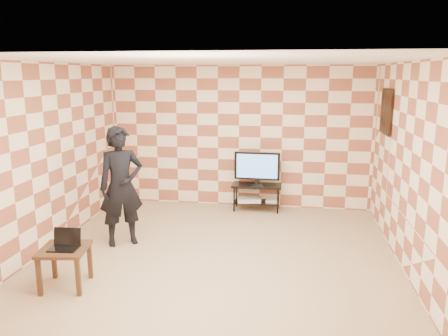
{
  "coord_description": "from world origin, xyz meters",
  "views": [
    {
      "loc": [
        0.97,
        -5.73,
        2.53
      ],
      "look_at": [
        0.0,
        0.6,
        1.15
      ],
      "focal_mm": 35.0,
      "sensor_mm": 36.0,
      "label": 1
    }
  ],
  "objects": [
    {
      "name": "floor",
      "position": [
        0.0,
        0.0,
        0.0
      ],
      "size": [
        5.0,
        5.0,
        0.0
      ],
      "primitive_type": "plane",
      "color": "tan",
      "rests_on": "ground"
    },
    {
      "name": "wall_back",
      "position": [
        0.0,
        2.5,
        1.35
      ],
      "size": [
        5.0,
        0.02,
        2.7
      ],
      "primitive_type": "cube",
      "color": "#FFECC7",
      "rests_on": "ground"
    },
    {
      "name": "wall_front",
      "position": [
        0.0,
        -2.5,
        1.35
      ],
      "size": [
        5.0,
        0.02,
        2.7
      ],
      "primitive_type": "cube",
      "color": "#FFECC7",
      "rests_on": "ground"
    },
    {
      "name": "wall_left",
      "position": [
        -2.5,
        0.0,
        1.35
      ],
      "size": [
        0.02,
        5.0,
        2.7
      ],
      "primitive_type": "cube",
      "color": "#FFECC7",
      "rests_on": "ground"
    },
    {
      "name": "wall_right",
      "position": [
        2.5,
        0.0,
        1.35
      ],
      "size": [
        0.02,
        5.0,
        2.7
      ],
      "primitive_type": "cube",
      "color": "#FFECC7",
      "rests_on": "ground"
    },
    {
      "name": "ceiling",
      "position": [
        0.0,
        0.0,
        2.7
      ],
      "size": [
        5.0,
        5.0,
        0.02
      ],
      "primitive_type": "cube",
      "color": "white",
      "rests_on": "wall_back"
    },
    {
      "name": "wall_art",
      "position": [
        2.47,
        1.55,
        1.95
      ],
      "size": [
        0.04,
        0.72,
        0.72
      ],
      "color": "black",
      "rests_on": "wall_right"
    },
    {
      "name": "tv_stand",
      "position": [
        0.37,
        2.22,
        0.36
      ],
      "size": [
        0.92,
        0.41,
        0.5
      ],
      "color": "black",
      "rests_on": "floor"
    },
    {
      "name": "tv",
      "position": [
        0.37,
        2.21,
        0.84
      ],
      "size": [
        0.85,
        0.17,
        0.61
      ],
      "color": "black",
      "rests_on": "tv_stand"
    },
    {
      "name": "dvd_player",
      "position": [
        0.23,
        2.18,
        0.21
      ],
      "size": [
        0.47,
        0.37,
        0.07
      ],
      "primitive_type": "cube",
      "rotation": [
        0.0,
        0.0,
        0.18
      ],
      "color": "silver",
      "rests_on": "tv_stand"
    },
    {
      "name": "game_console",
      "position": [
        0.67,
        2.19,
        0.2
      ],
      "size": [
        0.23,
        0.18,
        0.05
      ],
      "primitive_type": "cube",
      "rotation": [
        0.0,
        0.0,
        -0.09
      ],
      "color": "silver",
      "rests_on": "tv_stand"
    },
    {
      "name": "side_table",
      "position": [
        -1.66,
        -1.19,
        0.41
      ],
      "size": [
        0.62,
        0.62,
        0.5
      ],
      "color": "#3C2515",
      "rests_on": "floor"
    },
    {
      "name": "laptop",
      "position": [
        -1.65,
        -1.17,
        0.55
      ],
      "size": [
        0.35,
        0.29,
        0.22
      ],
      "color": "black",
      "rests_on": "side_table"
    },
    {
      "name": "person",
      "position": [
        -1.49,
        0.25,
        0.9
      ],
      "size": [
        0.78,
        0.71,
        1.79
      ],
      "primitive_type": "imported",
      "rotation": [
        0.0,
        0.0,
        0.57
      ],
      "color": "black",
      "rests_on": "floor"
    }
  ]
}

